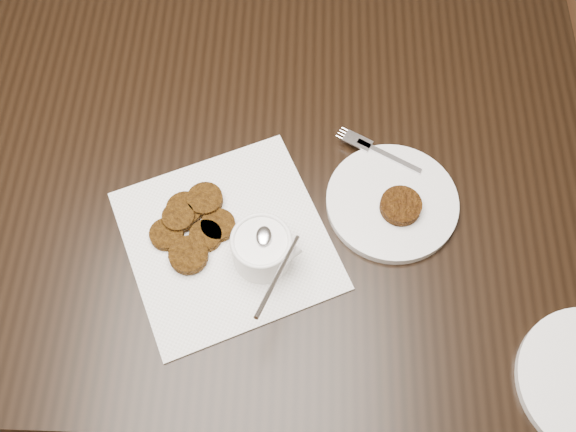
{
  "coord_description": "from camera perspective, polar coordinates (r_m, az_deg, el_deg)",
  "views": [
    {
      "loc": [
        0.17,
        -0.42,
        1.68
      ],
      "look_at": [
        0.15,
        0.03,
        0.8
      ],
      "focal_mm": 41.15,
      "sensor_mm": 36.0,
      "label": 1
    }
  ],
  "objects": [
    {
      "name": "sauce_ramekin",
      "position": [
        0.96,
        -2.36,
        -2.04
      ],
      "size": [
        0.12,
        0.12,
        0.13
      ],
      "primitive_type": null,
      "rotation": [
        0.0,
        0.0,
        0.04
      ],
      "color": "white",
      "rests_on": "napkin"
    },
    {
      "name": "patty_cluster",
      "position": [
        1.04,
        -8.38,
        -0.64
      ],
      "size": [
        0.25,
        0.25,
        0.02
      ],
      "primitive_type": null,
      "rotation": [
        0.0,
        0.0,
        0.41
      ],
      "color": "#653B0D",
      "rests_on": "napkin"
    },
    {
      "name": "table",
      "position": [
        1.43,
        -5.78,
        -3.56
      ],
      "size": [
        1.33,
        0.85,
        0.75
      ],
      "primitive_type": "cube",
      "color": "black",
      "rests_on": "floor"
    },
    {
      "name": "floor",
      "position": [
        1.74,
        -5.12,
        -12.8
      ],
      "size": [
        4.0,
        4.0,
        0.0
      ],
      "primitive_type": "plane",
      "color": "brown",
      "rests_on": "ground"
    },
    {
      "name": "napkin",
      "position": [
        1.03,
        -5.32,
        -2.07
      ],
      "size": [
        0.4,
        0.4,
        0.0
      ],
      "primitive_type": "cube",
      "rotation": [
        0.0,
        0.0,
        0.42
      ],
      "color": "white",
      "rests_on": "table"
    },
    {
      "name": "plate_with_patty",
      "position": [
        1.06,
        9.03,
        1.39
      ],
      "size": [
        0.29,
        0.29,
        0.03
      ],
      "primitive_type": null,
      "rotation": [
        0.0,
        0.0,
        -0.51
      ],
      "color": "white",
      "rests_on": "table"
    }
  ]
}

